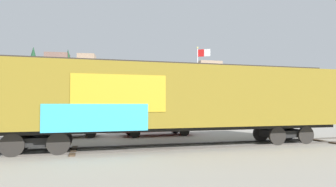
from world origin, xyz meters
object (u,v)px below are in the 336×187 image
at_px(freight_car, 175,98).
at_px(parked_car_tan, 64,125).
at_px(parked_car_red, 156,123).
at_px(flagpole, 200,76).

height_order(freight_car, parked_car_tan, freight_car).
height_order(parked_car_tan, parked_car_red, parked_car_red).
xyz_separation_m(freight_car, flagpole, (6.22, 12.92, 2.44)).
distance_m(freight_car, parked_car_red, 5.38).
height_order(flagpole, parked_car_tan, flagpole).
xyz_separation_m(parked_car_tan, parked_car_red, (5.76, -0.33, 0.05)).
xyz_separation_m(flagpole, parked_car_tan, (-11.78, -7.43, -4.00)).
relative_size(flagpole, parked_car_tan, 1.69).
distance_m(freight_car, flagpole, 14.55).
distance_m(freight_car, parked_car_tan, 7.97).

